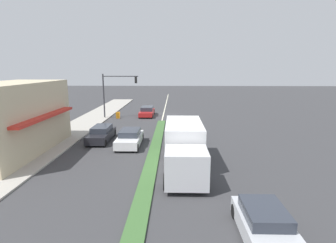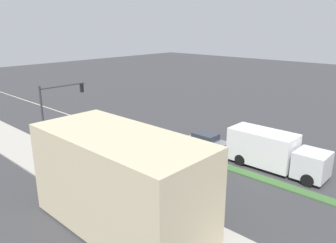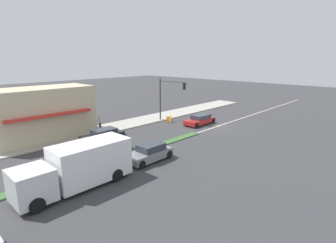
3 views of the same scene
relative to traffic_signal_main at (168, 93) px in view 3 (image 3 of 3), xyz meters
name	(u,v)px [view 3 (image 3 of 3)]	position (x,y,z in m)	size (l,w,h in m)	color
ground_plane	(82,171)	(-6.12, 15.89, -3.90)	(160.00, 160.00, 0.00)	#38383A
sidewalk_right	(31,145)	(2.88, 16.39, -3.84)	(4.00, 73.00, 0.12)	#A8A399
lane_marking_center	(215,127)	(-6.12, -2.11, -3.90)	(0.16, 60.00, 0.01)	beige
building_corner_store	(41,113)	(4.46, 14.52, -1.14)	(5.27, 10.28, 5.28)	#C6B793
traffic_signal_main	(168,93)	(0.00, 0.00, 0.00)	(4.59, 0.34, 5.60)	#333338
pedestrian	(100,122)	(2.91, 8.57, -2.93)	(0.34, 0.34, 1.61)	#282D42
warning_aframe_sign	(169,119)	(-0.34, 0.15, -3.47)	(0.45, 0.53, 0.84)	orange
delivery_truck	(79,166)	(-8.32, 17.18, -2.43)	(2.44, 7.50, 2.87)	silver
suv_grey	(150,153)	(-8.32, 10.91, -3.22)	(1.72, 3.96, 1.42)	slate
sedan_dark	(103,136)	(-1.12, 10.77, -3.27)	(1.73, 4.35, 1.32)	black
van_white	(107,145)	(-3.92, 12.18, -3.26)	(1.87, 4.25, 1.33)	silver
hatchback_red	(200,120)	(-3.92, -1.88, -3.29)	(1.83, 4.46, 1.26)	#AD1E1E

